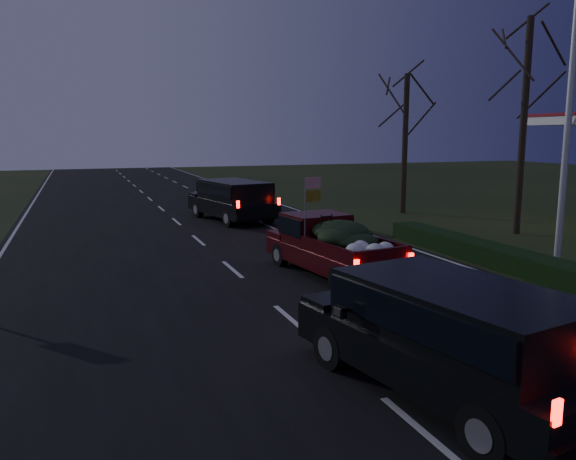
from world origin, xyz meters
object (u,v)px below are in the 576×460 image
object	(u,v)px
pickup_truck	(331,242)
lead_suv	(233,196)
light_pole	(571,83)
rear_suv	(451,328)

from	to	relation	value
pickup_truck	lead_suv	size ratio (longest dim) A/B	0.89
light_pole	lead_suv	bearing A→B (deg)	119.29
lead_suv	light_pole	bearing A→B (deg)	-71.87
light_pole	rear_suv	size ratio (longest dim) A/B	1.71
light_pole	rear_suv	bearing A→B (deg)	-144.14
pickup_truck	rear_suv	size ratio (longest dim) A/B	0.93
pickup_truck	lead_suv	world-z (taller)	pickup_truck
lead_suv	rear_suv	bearing A→B (deg)	-106.03
pickup_truck	lead_suv	xyz separation A→B (m)	(0.04, 10.88, 0.21)
pickup_truck	rear_suv	world-z (taller)	pickup_truck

